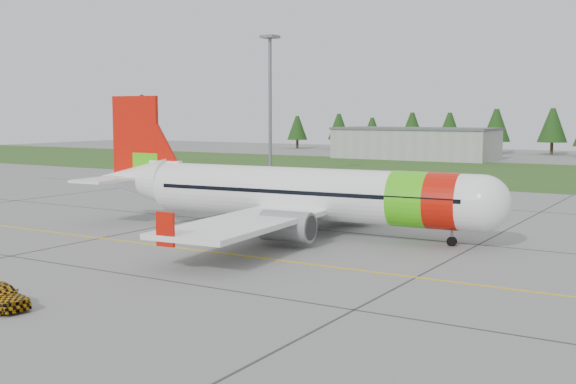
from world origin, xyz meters
The scene contains 7 objects.
ground centered at (0.00, 0.00, 0.00)m, with size 320.00×320.00×0.00m, color gray.
aircraft centered at (-3.52, 17.68, 3.12)m, with size 35.68×32.95×10.80m.
service_van centered at (-11.65, 50.32, 2.10)m, with size 1.47×1.39×4.21m, color silver.
grass_strip centered at (0.00, 82.00, 0.01)m, with size 320.00×50.00×0.03m, color #30561E.
taxi_guideline centered at (0.00, 8.00, 0.01)m, with size 120.00×0.25×0.02m, color gold.
hangar_west centered at (-30.00, 110.00, 3.00)m, with size 32.00×14.00×6.00m, color #A8A8A3.
floodlight_mast centered at (-32.00, 58.00, 10.00)m, with size 0.50×0.50×20.00m, color slate.
Camera 1 is at (24.71, -30.23, 9.32)m, focal length 45.00 mm.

